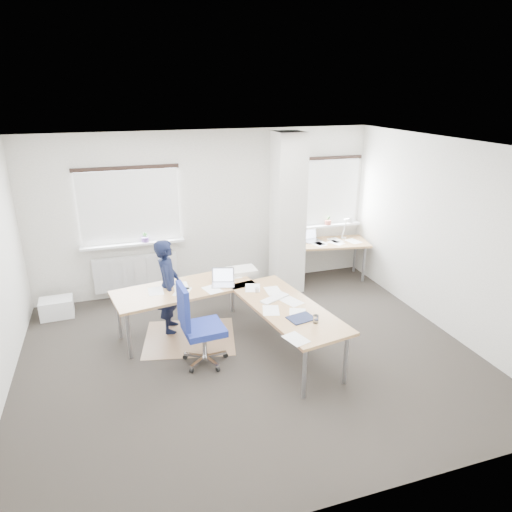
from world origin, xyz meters
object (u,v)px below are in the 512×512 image
object	(u,v)px
desk_side	(330,244)
task_chair	(201,342)
person	(168,286)
desk_main	(236,298)

from	to	relation	value
desk_side	task_chair	bearing A→B (deg)	-133.82
task_chair	person	bearing A→B (deg)	99.55
desk_main	person	bearing A→B (deg)	132.28
desk_side	person	distance (m)	3.34
desk_main	person	world-z (taller)	person
desk_side	person	world-z (taller)	person
person	desk_side	bearing A→B (deg)	-59.76
desk_main	desk_side	size ratio (longest dim) A/B	1.88
desk_side	task_chair	size ratio (longest dim) A/B	1.30
person	task_chair	bearing A→B (deg)	-154.56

